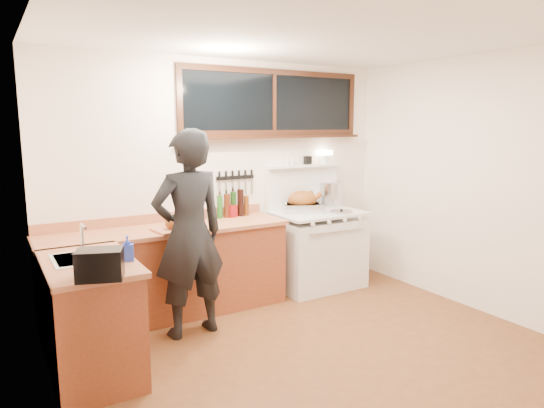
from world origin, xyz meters
TOP-DOWN VIEW (x-y plane):
  - ground_plane at (0.00, 0.00)m, footprint 4.00×3.50m
  - room_shell at (0.00, 0.00)m, footprint 4.10×3.60m
  - counter_back at (-0.80, 1.45)m, footprint 2.44×0.64m
  - counter_left at (-1.70, 0.62)m, footprint 0.64×1.09m
  - sink_unit at (-1.68, 0.70)m, footprint 0.50×0.45m
  - vintage_stove at (1.00, 1.41)m, footprint 1.02×0.74m
  - back_window at (0.60, 1.72)m, footprint 2.32×0.13m
  - left_doorway at (-1.99, -0.55)m, footprint 0.02×1.04m
  - knife_strip at (0.10, 1.73)m, footprint 0.46×0.03m
  - man at (-0.78, 0.92)m, footprint 0.72×0.50m
  - soap_bottle at (-1.43, 0.47)m, footprint 0.11×0.11m
  - toaster at (-1.70, 0.12)m, footprint 0.34×0.29m
  - cutting_board at (-0.75, 1.28)m, footprint 0.46×0.36m
  - roast_turkey at (0.85, 1.49)m, footprint 0.53×0.48m
  - stockpot at (1.39, 1.67)m, footprint 0.42×0.42m
  - saucepan at (1.09, 1.60)m, footprint 0.21×0.30m
  - pot_lid at (1.20, 1.22)m, footprint 0.28×0.28m
  - coffee_tin at (-0.00, 1.61)m, footprint 0.10×0.09m
  - pitcher at (-0.26, 1.61)m, footprint 0.11×0.11m
  - bottle_cluster at (0.02, 1.63)m, footprint 0.38×0.07m

SIDE VIEW (x-z plane):
  - ground_plane at x=0.00m, z-range -0.02..0.00m
  - counter_left at x=-1.70m, z-range 0.00..0.90m
  - counter_back at x=-0.80m, z-range -0.05..0.95m
  - vintage_stove at x=1.00m, z-range -0.33..1.26m
  - sink_unit at x=-1.68m, z-range 0.66..1.03m
  - pot_lid at x=1.20m, z-range 0.89..0.93m
  - man at x=-0.78m, z-range 0.00..1.87m
  - cutting_board at x=-0.75m, z-range 0.88..1.03m
  - saucepan at x=1.09m, z-range 0.90..1.02m
  - coffee_tin at x=0.00m, z-range 0.90..1.04m
  - pitcher at x=-0.26m, z-range 0.90..1.06m
  - soap_bottle at x=-1.43m, z-range 0.90..1.09m
  - toaster at x=-1.70m, z-range 0.90..1.10m
  - roast_turkey at x=0.85m, z-range 0.88..1.13m
  - bottle_cluster at x=0.02m, z-range 0.88..1.18m
  - stockpot at x=1.39m, z-range 0.90..1.20m
  - left_doorway at x=-1.99m, z-range 0.00..2.17m
  - knife_strip at x=0.10m, z-range 1.17..1.45m
  - room_shell at x=0.00m, z-range 0.32..2.97m
  - back_window at x=0.60m, z-range 1.68..2.45m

